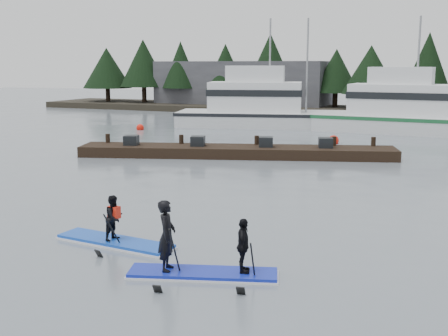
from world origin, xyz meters
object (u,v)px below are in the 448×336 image
at_px(fishing_boat_large, 273,118).
at_px(fishing_boat_medium, 419,124).
at_px(paddleboard_duo, 200,251).
at_px(floating_dock, 237,152).
at_px(paddleboard_solo, 115,230).

bearing_deg(fishing_boat_large, fishing_boat_medium, -14.65).
relative_size(fishing_boat_large, paddleboard_duo, 4.71).
distance_m(fishing_boat_large, floating_dock, 14.73).
bearing_deg(paddleboard_solo, fishing_boat_medium, 84.18).
xyz_separation_m(floating_dock, paddleboard_duo, (5.36, -15.68, 0.32)).
bearing_deg(paddleboard_solo, paddleboard_duo, -16.09).
height_order(floating_dock, paddleboard_solo, paddleboard_solo).
relative_size(fishing_boat_large, floating_dock, 1.00).
height_order(fishing_boat_medium, floating_dock, fishing_boat_medium).
distance_m(fishing_boat_large, fishing_boat_medium, 10.60).
height_order(fishing_boat_large, paddleboard_duo, fishing_boat_large).
distance_m(fishing_boat_medium, floating_dock, 16.46).
bearing_deg(floating_dock, paddleboard_duo, -88.71).
bearing_deg(paddleboard_duo, paddleboard_solo, 141.31).
xyz_separation_m(fishing_boat_medium, paddleboard_solo, (-5.53, -28.97, -0.24)).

